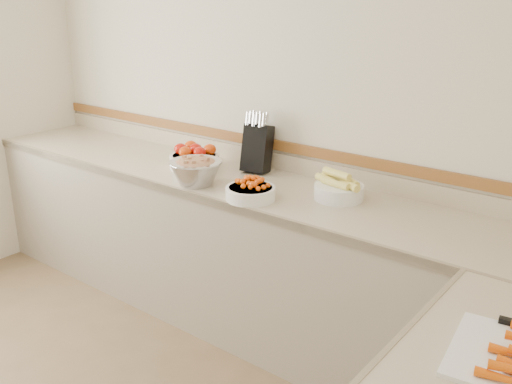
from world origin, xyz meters
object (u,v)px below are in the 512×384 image
Objects in this scene: knife_block at (257,147)px; cherry_tomato_bowl at (250,191)px; tomato_bowl at (194,158)px; rhubarb_bowl at (196,170)px; corn_bowl at (339,189)px.

cherry_tomato_bowl is at bearing -56.07° from knife_block.
tomato_bowl is (-0.35, -0.18, -0.09)m from knife_block.
cherry_tomato_bowl is 0.89× the size of rhubarb_bowl.
knife_block is 0.65m from corn_bowl.
knife_block reaches higher than rhubarb_bowl.
rhubarb_bowl is at bearing 179.95° from cherry_tomato_bowl.
cherry_tomato_bowl is at bearing -0.05° from rhubarb_bowl.
tomato_bowl reaches higher than cherry_tomato_bowl.
corn_bowl reaches higher than tomato_bowl.
tomato_bowl is 1.06× the size of corn_bowl.
knife_block is at bearing 27.47° from tomato_bowl.
knife_block is 0.40m from tomato_bowl.
tomato_bowl is at bearing 159.44° from cherry_tomato_bowl.
knife_block is 0.43m from rhubarb_bowl.
rhubarb_bowl is (0.24, -0.23, 0.02)m from tomato_bowl.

